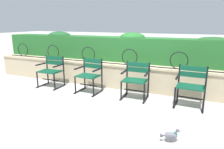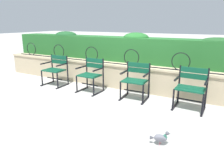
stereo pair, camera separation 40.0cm
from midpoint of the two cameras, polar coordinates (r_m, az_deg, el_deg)
The scene contains 9 objects.
ground_plane at distance 4.94m, azimuth -2.56°, elevation -6.35°, with size 60.00×60.00×0.00m, color #B7B5AF.
stone_wall at distance 5.53m, azimuth 1.00°, elevation -0.43°, with size 8.50×0.41×0.66m.
iron_arch_fence at distance 5.49m, azimuth -2.53°, elevation 4.83°, with size 7.94×0.02×0.42m.
hedge_row at distance 5.89m, azimuth 2.66°, elevation 7.27°, with size 8.33×0.68×0.81m.
park_chair_leftmost at distance 5.96m, azimuth -18.31°, elevation 1.15°, with size 0.62×0.53×0.84m.
park_chair_centre_left at distance 5.24m, azimuth -8.42°, elevation 0.00°, with size 0.59×0.54×0.86m.
park_chair_centre_right at distance 4.79m, azimuth 4.28°, elevation -1.27°, with size 0.59×0.54×0.84m.
park_chair_rightmost at distance 4.56m, azimuth 18.82°, elevation -2.75°, with size 0.61×0.54×0.85m.
pigeon_near_chairs at distance 3.24m, azimuth 12.46°, elevation -16.24°, with size 0.29×0.15×0.22m.
Camera 1 is at (1.85, -4.24, 1.73)m, focal length 32.91 mm.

